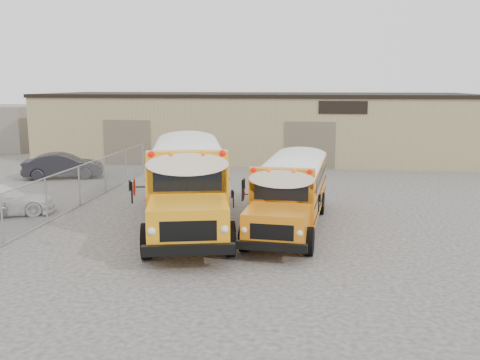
# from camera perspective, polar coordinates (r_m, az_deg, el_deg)

# --- Properties ---
(ground) EXTENTS (120.00, 120.00, 0.00)m
(ground) POSITION_cam_1_polar(r_m,az_deg,el_deg) (20.17, -4.46, -5.19)
(ground) COLOR #3A3735
(ground) RESTS_ON ground
(warehouse) EXTENTS (30.20, 10.20, 4.67)m
(warehouse) POSITION_cam_1_polar(r_m,az_deg,el_deg) (39.33, 1.66, 5.88)
(warehouse) COLOR tan
(warehouse) RESTS_ON ground
(chainlink_fence) EXTENTS (0.07, 18.07, 1.81)m
(chainlink_fence) POSITION_cam_1_polar(r_m,az_deg,el_deg) (24.64, -16.76, -0.62)
(chainlink_fence) COLOR #93979C
(chainlink_fence) RESTS_ON ground
(school_bus_left) EXTENTS (5.15, 11.37, 3.23)m
(school_bus_left) POSITION_cam_1_polar(r_m,az_deg,el_deg) (27.59, -5.63, 2.93)
(school_bus_left) COLOR orange
(school_bus_left) RESTS_ON ground
(school_bus_right) EXTENTS (3.08, 9.11, 2.62)m
(school_bus_right) POSITION_cam_1_polar(r_m,az_deg,el_deg) (25.86, 6.89, 1.63)
(school_bus_right) COLOR orange
(school_bus_right) RESTS_ON ground
(tarp_bundle) EXTENTS (1.15, 1.08, 1.45)m
(tarp_bundle) POSITION_cam_1_polar(r_m,az_deg,el_deg) (19.80, -8.16, -3.34)
(tarp_bundle) COLOR black
(tarp_bundle) RESTS_ON ground
(car_white) EXTENTS (4.65, 3.29, 1.25)m
(car_white) POSITION_cam_1_polar(r_m,az_deg,el_deg) (24.17, -24.22, -1.97)
(car_white) COLOR white
(car_white) RESTS_ON ground
(car_dark) EXTENTS (4.64, 2.87, 1.44)m
(car_dark) POSITION_cam_1_polar(r_m,az_deg,el_deg) (32.25, -18.34, 1.45)
(car_dark) COLOR black
(car_dark) RESTS_ON ground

